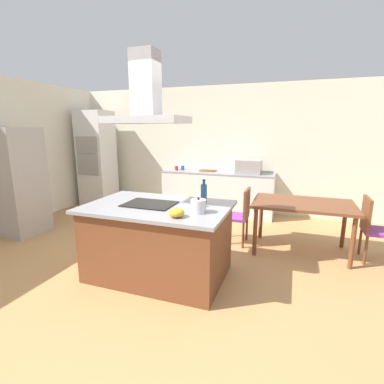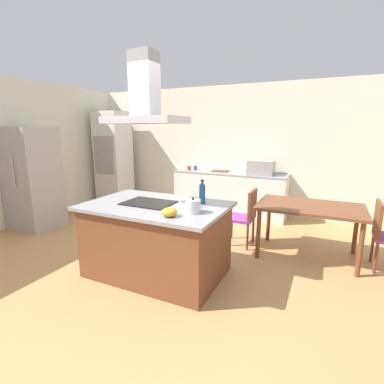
# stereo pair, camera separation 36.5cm
# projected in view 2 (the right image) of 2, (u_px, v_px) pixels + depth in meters

# --- Properties ---
(ground) EXTENTS (16.00, 16.00, 0.00)m
(ground) POSITION_uv_depth(u_px,v_px,m) (204.00, 234.00, 4.97)
(ground) COLOR tan
(wall_back) EXTENTS (7.20, 0.10, 2.70)m
(wall_back) POSITION_uv_depth(u_px,v_px,m) (236.00, 150.00, 6.22)
(wall_back) COLOR silver
(wall_back) RESTS_ON ground
(wall_left) EXTENTS (0.10, 8.80, 2.70)m
(wall_left) POSITION_uv_depth(u_px,v_px,m) (36.00, 152.00, 5.69)
(wall_left) COLOR silver
(wall_left) RESTS_ON ground
(kitchen_island) EXTENTS (1.71, 1.12, 0.90)m
(kitchen_island) POSITION_uv_depth(u_px,v_px,m) (157.00, 239.00, 3.55)
(kitchen_island) COLOR brown
(kitchen_island) RESTS_ON ground
(cooktop) EXTENTS (0.60, 0.44, 0.01)m
(cooktop) POSITION_uv_depth(u_px,v_px,m) (148.00, 203.00, 3.49)
(cooktop) COLOR black
(cooktop) RESTS_ON kitchen_island
(tea_kettle) EXTENTS (0.22, 0.17, 0.17)m
(tea_kettle) POSITION_uv_depth(u_px,v_px,m) (193.00, 206.00, 3.09)
(tea_kettle) COLOR silver
(tea_kettle) RESTS_ON kitchen_island
(olive_oil_bottle) EXTENTS (0.08, 0.08, 0.29)m
(olive_oil_bottle) POSITION_uv_depth(u_px,v_px,m) (202.00, 194.00, 3.46)
(olive_oil_bottle) COLOR navy
(olive_oil_bottle) RESTS_ON kitchen_island
(mixing_bowl) EXTENTS (0.17, 0.17, 0.09)m
(mixing_bowl) POSITION_uv_depth(u_px,v_px,m) (169.00, 212.00, 2.96)
(mixing_bowl) COLOR gold
(mixing_bowl) RESTS_ON kitchen_island
(back_counter) EXTENTS (2.35, 0.62, 0.90)m
(back_counter) POSITION_uv_depth(u_px,v_px,m) (229.00, 193.00, 6.09)
(back_counter) COLOR silver
(back_counter) RESTS_ON ground
(countertop_microwave) EXTENTS (0.50, 0.38, 0.28)m
(countertop_microwave) POSITION_uv_depth(u_px,v_px,m) (261.00, 168.00, 5.69)
(countertop_microwave) COLOR #9E9993
(countertop_microwave) RESTS_ON back_counter
(coffee_mug_red) EXTENTS (0.08, 0.08, 0.09)m
(coffee_mug_red) POSITION_uv_depth(u_px,v_px,m) (189.00, 168.00, 6.34)
(coffee_mug_red) COLOR red
(coffee_mug_red) RESTS_ON back_counter
(coffee_mug_blue) EXTENTS (0.08, 0.08, 0.09)m
(coffee_mug_blue) POSITION_uv_depth(u_px,v_px,m) (195.00, 168.00, 6.39)
(coffee_mug_blue) COLOR #2D56B2
(coffee_mug_blue) RESTS_ON back_counter
(cutting_board) EXTENTS (0.34, 0.24, 0.02)m
(cutting_board) POSITION_uv_depth(u_px,v_px,m) (220.00, 171.00, 6.13)
(cutting_board) COLOR brown
(cutting_board) RESTS_ON back_counter
(wall_oven_stack) EXTENTS (0.70, 0.66, 2.20)m
(wall_oven_stack) POSITION_uv_depth(u_px,v_px,m) (114.00, 158.00, 6.96)
(wall_oven_stack) COLOR silver
(wall_oven_stack) RESTS_ON ground
(refrigerator) EXTENTS (0.80, 0.73, 1.82)m
(refrigerator) POSITION_uv_depth(u_px,v_px,m) (33.00, 179.00, 5.18)
(refrigerator) COLOR #9E9993
(refrigerator) RESTS_ON ground
(dining_table) EXTENTS (1.40, 0.90, 0.75)m
(dining_table) POSITION_uv_depth(u_px,v_px,m) (310.00, 211.00, 3.99)
(dining_table) COLOR brown
(dining_table) RESTS_ON ground
(chair_at_left_end) EXTENTS (0.42, 0.42, 0.89)m
(chair_at_left_end) POSITION_uv_depth(u_px,v_px,m) (245.00, 214.00, 4.40)
(chair_at_left_end) COLOR purple
(chair_at_left_end) RESTS_ON ground
(range_hood) EXTENTS (0.90, 0.55, 0.78)m
(range_hood) POSITION_uv_depth(u_px,v_px,m) (145.00, 101.00, 3.24)
(range_hood) COLOR #ADADB2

